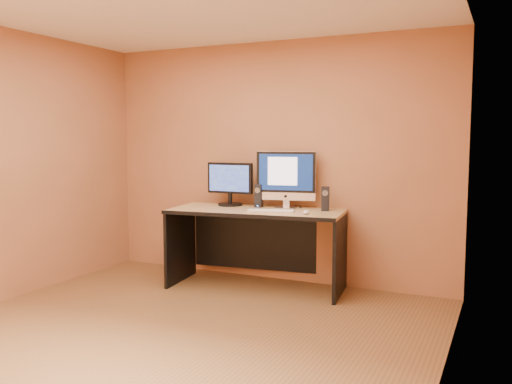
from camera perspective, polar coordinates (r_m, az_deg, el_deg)
floor at (r=4.46m, az=-8.79°, el=-14.84°), size 4.00×4.00×0.00m
walls at (r=4.19m, az=-9.06°, el=2.07°), size 4.00×4.00×2.60m
desk at (r=5.67m, az=0.06°, el=-5.98°), size 1.86×0.99×0.82m
imac at (r=5.66m, az=3.12°, el=1.36°), size 0.67×0.35×0.61m
second_monitor at (r=5.90m, az=-2.75°, el=0.83°), size 0.54×0.28×0.47m
speaker_left at (r=5.76m, az=0.30°, el=-0.39°), size 0.08×0.08×0.25m
speaker_right at (r=5.53m, az=7.32°, el=-0.71°), size 0.09×0.10×0.25m
keyboard at (r=5.42m, az=1.55°, el=-1.99°), size 0.50×0.24×0.02m
mouse at (r=5.27m, az=5.32°, el=-2.12°), size 0.09×0.12×0.04m
cable_a at (r=5.80m, az=4.66°, el=-1.55°), size 0.11×0.23×0.01m
cable_b at (r=5.80m, az=3.56°, el=-1.54°), size 0.08×0.19×0.01m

